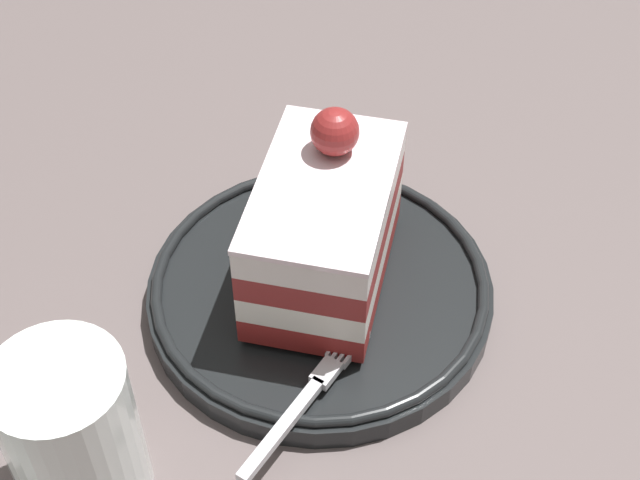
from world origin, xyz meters
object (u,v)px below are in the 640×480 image
at_px(dessert_plate, 320,290).
at_px(drink_glass_far, 76,442).
at_px(cake_slice, 324,227).
at_px(fork, 309,395).

height_order(dessert_plate, drink_glass_far, drink_glass_far).
xyz_separation_m(cake_slice, drink_glass_far, (-0.07, 0.14, -0.02)).
bearing_deg(cake_slice, fork, 153.73).
xyz_separation_m(dessert_plate, fork, (-0.07, 0.03, 0.01)).
distance_m(fork, drink_glass_far, 0.11).
relative_size(dessert_plate, drink_glass_far, 2.15).
bearing_deg(drink_glass_far, cake_slice, -63.85).
distance_m(cake_slice, fork, 0.09).
distance_m(cake_slice, drink_glass_far, 0.16).
bearing_deg(fork, dessert_plate, -24.98).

